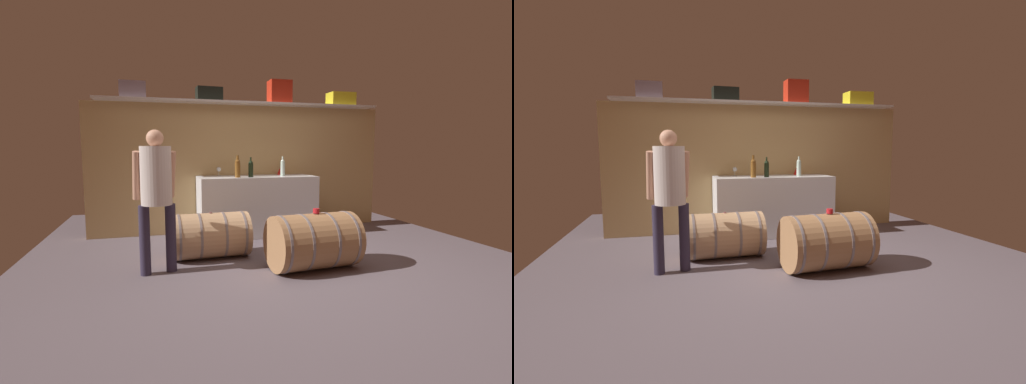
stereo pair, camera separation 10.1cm
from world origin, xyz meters
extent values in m
cube|color=#63575E|center=(0.00, 0.56, -0.01)|extent=(5.94, 7.71, 0.02)
cube|color=tan|center=(0.00, 2.26, 1.00)|extent=(4.74, 0.10, 1.99)
cube|color=silver|center=(0.00, 2.11, 2.01)|extent=(4.36, 0.40, 0.03)
cube|color=gray|center=(-1.64, 2.11, 2.14)|extent=(0.36, 0.27, 0.23)
cube|color=black|center=(-0.56, 2.11, 2.13)|extent=(0.39, 0.24, 0.20)
cube|color=red|center=(0.56, 2.11, 2.20)|extent=(0.34, 0.28, 0.35)
cube|color=yellow|center=(1.64, 2.11, 2.13)|extent=(0.42, 0.30, 0.21)
cube|color=white|center=(0.12, 1.87, 0.45)|extent=(1.78, 0.65, 0.90)
cylinder|color=#B1C8B8|center=(0.51, 1.80, 1.01)|extent=(0.07, 0.07, 0.21)
sphere|color=#B1C8B8|center=(0.51, 1.80, 1.12)|extent=(0.07, 0.07, 0.07)
cylinder|color=#B1C8B8|center=(0.51, 1.80, 1.17)|extent=(0.03, 0.03, 0.07)
cylinder|color=black|center=(-0.02, 1.72, 1.00)|extent=(0.07, 0.07, 0.19)
sphere|color=black|center=(-0.02, 1.72, 1.11)|extent=(0.07, 0.07, 0.07)
cylinder|color=black|center=(-0.02, 1.72, 1.16)|extent=(0.02, 0.02, 0.08)
cylinder|color=brown|center=(-0.22, 1.70, 1.01)|extent=(0.08, 0.08, 0.21)
sphere|color=brown|center=(-0.22, 1.70, 1.13)|extent=(0.07, 0.07, 0.07)
cylinder|color=brown|center=(-0.22, 1.70, 1.18)|extent=(0.03, 0.03, 0.08)
cylinder|color=white|center=(-0.44, 2.04, 0.90)|extent=(0.07, 0.07, 0.00)
cylinder|color=white|center=(-0.44, 2.04, 0.94)|extent=(0.01, 0.01, 0.07)
sphere|color=white|center=(-0.44, 2.04, 1.01)|extent=(0.07, 0.07, 0.07)
sphere|color=maroon|center=(-0.44, 2.04, 1.00)|extent=(0.04, 0.04, 0.04)
cone|color=red|center=(0.58, 2.09, 0.96)|extent=(0.11, 0.11, 0.12)
cylinder|color=#9F7148|center=(0.27, 0.12, 0.31)|extent=(0.99, 0.68, 0.61)
cylinder|color=slate|center=(-0.13, 0.09, 0.31)|extent=(0.08, 0.62, 0.62)
cylinder|color=slate|center=(0.11, 0.11, 0.31)|extent=(0.08, 0.62, 0.62)
cylinder|color=slate|center=(0.42, 0.13, 0.31)|extent=(0.08, 0.62, 0.62)
cylinder|color=slate|center=(0.66, 0.15, 0.31)|extent=(0.08, 0.62, 0.62)
cylinder|color=brown|center=(0.27, 0.12, 0.62)|extent=(0.04, 0.04, 0.01)
cylinder|color=tan|center=(-0.75, 0.84, 0.28)|extent=(0.93, 0.56, 0.54)
cylinder|color=slate|center=(-1.14, 0.83, 0.28)|extent=(0.04, 0.55, 0.55)
cylinder|color=slate|center=(-0.90, 0.84, 0.28)|extent=(0.04, 0.55, 0.55)
cylinder|color=slate|center=(-0.61, 0.85, 0.28)|extent=(0.04, 0.55, 0.55)
cylinder|color=slate|center=(-0.37, 0.85, 0.28)|extent=(0.04, 0.55, 0.55)
cylinder|color=#804B4F|center=(-0.75, 0.84, 0.55)|extent=(0.04, 0.04, 0.01)
cylinder|color=red|center=(0.29, 0.12, 0.64)|extent=(0.07, 0.07, 0.05)
cylinder|color=#2F283D|center=(-1.24, 0.46, 0.37)|extent=(0.11, 0.11, 0.74)
cylinder|color=#2F283D|center=(-1.51, 0.41, 0.37)|extent=(0.11, 0.11, 0.74)
cylinder|color=beige|center=(-1.37, 0.44, 1.04)|extent=(0.32, 0.32, 0.61)
sphere|color=tan|center=(-1.37, 0.44, 1.42)|extent=(0.18, 0.18, 0.18)
cylinder|color=tan|center=(-1.21, 0.56, 1.04)|extent=(0.11, 0.22, 0.52)
cylinder|color=tan|center=(-1.57, 0.49, 1.04)|extent=(0.11, 0.19, 0.52)
camera|label=1|loc=(-1.41, -3.49, 1.32)|focal=25.76mm
camera|label=2|loc=(-1.31, -3.52, 1.32)|focal=25.76mm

